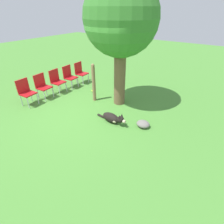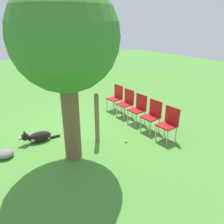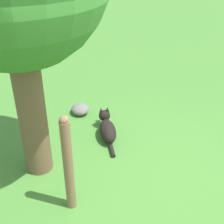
# 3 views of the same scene
# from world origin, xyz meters

# --- Properties ---
(ground_plane) EXTENTS (30.00, 30.00, 0.00)m
(ground_plane) POSITION_xyz_m (0.00, 0.00, 0.00)
(ground_plane) COLOR #478433
(oak_tree) EXTENTS (2.14, 2.14, 3.73)m
(oak_tree) POSITION_xyz_m (0.60, 1.17, 2.61)
(oak_tree) COLOR brown
(oak_tree) RESTS_ON ground_plane
(dog) EXTENTS (1.04, 0.31, 0.39)m
(dog) POSITION_xyz_m (1.12, 0.03, 0.15)
(dog) COLOR black
(dog) RESTS_ON ground_plane
(fence_post) EXTENTS (0.12, 0.12, 1.33)m
(fence_post) POSITION_xyz_m (-0.24, 0.83, 0.67)
(fence_post) COLOR #846647
(fence_post) RESTS_ON ground_plane
(red_chair_0) EXTENTS (0.45, 0.46, 0.89)m
(red_chair_0) POSITION_xyz_m (-1.92, -0.71, 0.51)
(red_chair_0) COLOR #B21419
(red_chair_0) RESTS_ON ground_plane
(red_chair_1) EXTENTS (0.45, 0.46, 0.89)m
(red_chair_1) POSITION_xyz_m (-1.90, -0.08, 0.51)
(red_chair_1) COLOR #B21419
(red_chair_1) RESTS_ON ground_plane
(red_chair_2) EXTENTS (0.45, 0.46, 0.89)m
(red_chair_2) POSITION_xyz_m (-1.88, 0.56, 0.51)
(red_chair_2) COLOR #B21419
(red_chair_2) RESTS_ON ground_plane
(red_chair_3) EXTENTS (0.45, 0.46, 0.89)m
(red_chair_3) POSITION_xyz_m (-1.86, 1.19, 0.51)
(red_chair_3) COLOR #B21419
(red_chair_3) RESTS_ON ground_plane
(red_chair_4) EXTENTS (0.45, 0.46, 0.89)m
(red_chair_4) POSITION_xyz_m (-1.84, 1.83, 0.51)
(red_chair_4) COLOR #B21419
(red_chair_4) RESTS_ON ground_plane
(tennis_ball) EXTENTS (0.07, 0.07, 0.07)m
(tennis_ball) POSITION_xyz_m (-0.80, 1.36, 0.03)
(tennis_ball) COLOR #CCE033
(tennis_ball) RESTS_ON ground_plane
(garden_rock) EXTENTS (0.37, 0.33, 0.18)m
(garden_rock) POSITION_xyz_m (1.94, 0.33, 0.09)
(garden_rock) COLOR slate
(garden_rock) RESTS_ON ground_plane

